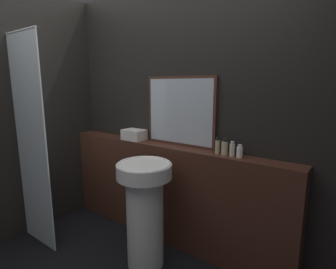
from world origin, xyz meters
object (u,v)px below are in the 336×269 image
at_px(shampoo_bottle, 217,146).
at_px(lotion_bottle, 232,149).
at_px(towel_stack, 134,135).
at_px(conditioner_bottle, 225,147).
at_px(mirror, 180,111).
at_px(pedestal_sink, 145,208).
at_px(body_wash_bottle, 240,152).

bearing_deg(shampoo_bottle, lotion_bottle, -0.00).
height_order(towel_stack, conditioner_bottle, conditioner_bottle).
xyz_separation_m(shampoo_bottle, lotion_bottle, (0.13, -0.00, -0.01)).
bearing_deg(mirror, towel_stack, -171.78).
bearing_deg(shampoo_bottle, conditioner_bottle, -0.00).
xyz_separation_m(pedestal_sink, shampoo_bottle, (0.45, 0.43, 0.52)).
bearing_deg(conditioner_bottle, body_wash_bottle, 0.00).
bearing_deg(pedestal_sink, towel_stack, 140.42).
bearing_deg(mirror, conditioner_bottle, -8.74).
xyz_separation_m(pedestal_sink, lotion_bottle, (0.58, 0.43, 0.51)).
bearing_deg(pedestal_sink, lotion_bottle, 36.43).
height_order(pedestal_sink, mirror, mirror).
xyz_separation_m(conditioner_bottle, body_wash_bottle, (0.13, 0.00, -0.02)).
bearing_deg(mirror, pedestal_sink, -91.58).
bearing_deg(towel_stack, mirror, 8.22).
bearing_deg(conditioner_bottle, pedestal_sink, -140.18).
height_order(shampoo_bottle, lotion_bottle, shampoo_bottle).
xyz_separation_m(pedestal_sink, mirror, (0.01, 0.50, 0.78)).
distance_m(shampoo_bottle, lotion_bottle, 0.13).
relative_size(shampoo_bottle, conditioner_bottle, 1.02).
distance_m(mirror, shampoo_bottle, 0.51).
bearing_deg(lotion_bottle, pedestal_sink, -143.57).
relative_size(shampoo_bottle, lotion_bottle, 1.14).
distance_m(pedestal_sink, body_wash_bottle, 0.92).
distance_m(mirror, body_wash_bottle, 0.69).
bearing_deg(body_wash_bottle, shampoo_bottle, 180.00).
bearing_deg(towel_stack, lotion_bottle, 0.00).
relative_size(mirror, towel_stack, 3.14).
distance_m(pedestal_sink, towel_stack, 0.84).
distance_m(pedestal_sink, shampoo_bottle, 0.81).
xyz_separation_m(mirror, shampoo_bottle, (0.43, -0.08, -0.26)).
height_order(mirror, towel_stack, mirror).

